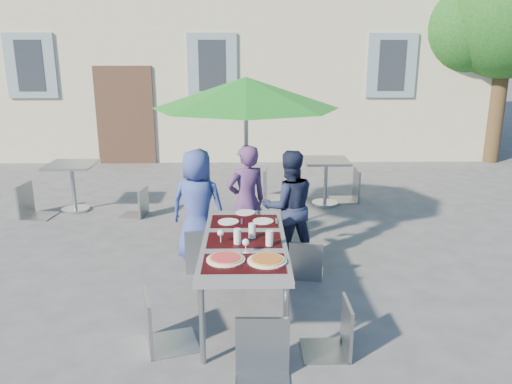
{
  "coord_description": "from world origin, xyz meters",
  "views": [
    {
      "loc": [
        0.76,
        -3.93,
        2.48
      ],
      "look_at": [
        0.86,
        1.44,
        0.98
      ],
      "focal_mm": 35.0,
      "sensor_mm": 36.0,
      "label": 1
    }
  ],
  "objects_px": {
    "child_0": "(198,205)",
    "chair_1": "(255,218)",
    "pizza_near_right": "(267,260)",
    "bg_chair_r_0": "(137,186)",
    "chair_4": "(337,298)",
    "bg_chair_r_1": "(351,165)",
    "chair_0": "(203,223)",
    "chair_5": "(263,318)",
    "chair_3": "(158,288)",
    "bg_chair_l_0": "(29,180)",
    "pizza_near_left": "(226,259)",
    "bg_chair_l_1": "(271,165)",
    "chair_2": "(307,236)",
    "patio_umbrella": "(246,94)",
    "cafe_table_1": "(326,173)",
    "cafe_table_0": "(73,178)",
    "child_2": "(289,207)",
    "dining_table": "(244,245)",
    "child_1": "(247,201)"
  },
  "relations": [
    {
      "from": "chair_1",
      "to": "chair_2",
      "type": "distance_m",
      "value": 0.71
    },
    {
      "from": "chair_5",
      "to": "patio_umbrella",
      "type": "bearing_deg",
      "value": 92.19
    },
    {
      "from": "pizza_near_right",
      "to": "bg_chair_r_0",
      "type": "xyz_separation_m",
      "value": [
        -1.88,
        3.55,
        -0.29
      ]
    },
    {
      "from": "child_1",
      "to": "chair_2",
      "type": "xyz_separation_m",
      "value": [
        0.68,
        -0.66,
        -0.21
      ]
    },
    {
      "from": "chair_2",
      "to": "bg_chair_l_1",
      "type": "distance_m",
      "value": 3.23
    },
    {
      "from": "chair_5",
      "to": "chair_4",
      "type": "bearing_deg",
      "value": 32.73
    },
    {
      "from": "chair_3",
      "to": "chair_2",
      "type": "bearing_deg",
      "value": 43.85
    },
    {
      "from": "child_2",
      "to": "chair_5",
      "type": "bearing_deg",
      "value": 70.69
    },
    {
      "from": "child_1",
      "to": "chair_1",
      "type": "relative_size",
      "value": 1.44
    },
    {
      "from": "dining_table",
      "to": "chair_5",
      "type": "height_order",
      "value": "chair_5"
    },
    {
      "from": "cafe_table_0",
      "to": "bg_chair_r_0",
      "type": "xyz_separation_m",
      "value": [
        1.08,
        -0.28,
        -0.07
      ]
    },
    {
      "from": "chair_4",
      "to": "bg_chair_r_1",
      "type": "height_order",
      "value": "bg_chair_r_1"
    },
    {
      "from": "chair_0",
      "to": "chair_5",
      "type": "bearing_deg",
      "value": -73.63
    },
    {
      "from": "chair_1",
      "to": "patio_umbrella",
      "type": "height_order",
      "value": "patio_umbrella"
    },
    {
      "from": "bg_chair_r_0",
      "to": "bg_chair_r_1",
      "type": "xyz_separation_m",
      "value": [
        3.49,
        0.79,
        0.14
      ]
    },
    {
      "from": "pizza_near_right",
      "to": "bg_chair_l_1",
      "type": "relative_size",
      "value": 0.33
    },
    {
      "from": "bg_chair_l_1",
      "to": "cafe_table_1",
      "type": "bearing_deg",
      "value": -23.75
    },
    {
      "from": "dining_table",
      "to": "child_0",
      "type": "xyz_separation_m",
      "value": [
        -0.57,
        1.32,
        -0.0
      ]
    },
    {
      "from": "pizza_near_left",
      "to": "bg_chair_l_1",
      "type": "relative_size",
      "value": 0.33
    },
    {
      "from": "chair_3",
      "to": "cafe_table_1",
      "type": "bearing_deg",
      "value": 63.71
    },
    {
      "from": "patio_umbrella",
      "to": "bg_chair_l_1",
      "type": "relative_size",
      "value": 2.38
    },
    {
      "from": "chair_0",
      "to": "cafe_table_1",
      "type": "distance_m",
      "value": 3.18
    },
    {
      "from": "bg_chair_r_0",
      "to": "bg_chair_r_1",
      "type": "distance_m",
      "value": 3.58
    },
    {
      "from": "pizza_near_left",
      "to": "patio_umbrella",
      "type": "distance_m",
      "value": 2.8
    },
    {
      "from": "dining_table",
      "to": "pizza_near_right",
      "type": "height_order",
      "value": "pizza_near_right"
    },
    {
      "from": "pizza_near_right",
      "to": "chair_1",
      "type": "distance_m",
      "value": 1.7
    },
    {
      "from": "pizza_near_right",
      "to": "chair_1",
      "type": "bearing_deg",
      "value": 92.54
    },
    {
      "from": "child_0",
      "to": "bg_chair_l_1",
      "type": "xyz_separation_m",
      "value": [
        1.02,
        2.66,
        -0.09
      ]
    },
    {
      "from": "dining_table",
      "to": "child_1",
      "type": "distance_m",
      "value": 1.42
    },
    {
      "from": "child_2",
      "to": "chair_1",
      "type": "bearing_deg",
      "value": 3.09
    },
    {
      "from": "chair_2",
      "to": "cafe_table_0",
      "type": "relative_size",
      "value": 1.09
    },
    {
      "from": "child_0",
      "to": "chair_3",
      "type": "height_order",
      "value": "child_0"
    },
    {
      "from": "chair_2",
      "to": "cafe_table_1",
      "type": "bearing_deg",
      "value": 77.09
    },
    {
      "from": "chair_1",
      "to": "cafe_table_0",
      "type": "relative_size",
      "value": 1.26
    },
    {
      "from": "chair_0",
      "to": "bg_chair_r_1",
      "type": "relative_size",
      "value": 0.96
    },
    {
      "from": "chair_3",
      "to": "bg_chair_l_1",
      "type": "distance_m",
      "value": 4.74
    },
    {
      "from": "dining_table",
      "to": "cafe_table_1",
      "type": "relative_size",
      "value": 2.39
    },
    {
      "from": "chair_3",
      "to": "bg_chair_r_0",
      "type": "height_order",
      "value": "chair_3"
    },
    {
      "from": "chair_0",
      "to": "cafe_table_1",
      "type": "height_order",
      "value": "chair_0"
    },
    {
      "from": "patio_umbrella",
      "to": "bg_chair_r_0",
      "type": "xyz_separation_m",
      "value": [
        -1.7,
        1.0,
        -1.48
      ]
    },
    {
      "from": "pizza_near_left",
      "to": "child_1",
      "type": "distance_m",
      "value": 1.92
    },
    {
      "from": "child_0",
      "to": "chair_1",
      "type": "distance_m",
      "value": 0.72
    },
    {
      "from": "pizza_near_right",
      "to": "bg_chair_r_1",
      "type": "height_order",
      "value": "bg_chair_r_1"
    },
    {
      "from": "child_1",
      "to": "chair_1",
      "type": "bearing_deg",
      "value": 87.38
    },
    {
      "from": "chair_2",
      "to": "chair_5",
      "type": "xyz_separation_m",
      "value": [
        -0.55,
        -1.89,
        0.07
      ]
    },
    {
      "from": "chair_3",
      "to": "bg_chair_l_0",
      "type": "height_order",
      "value": "bg_chair_l_0"
    },
    {
      "from": "chair_2",
      "to": "bg_chair_l_0",
      "type": "height_order",
      "value": "bg_chair_l_0"
    },
    {
      "from": "pizza_near_left",
      "to": "child_1",
      "type": "relative_size",
      "value": 0.24
    },
    {
      "from": "bg_chair_l_0",
      "to": "bg_chair_r_1",
      "type": "relative_size",
      "value": 0.96
    },
    {
      "from": "chair_3",
      "to": "chair_4",
      "type": "height_order",
      "value": "chair_3"
    }
  ]
}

